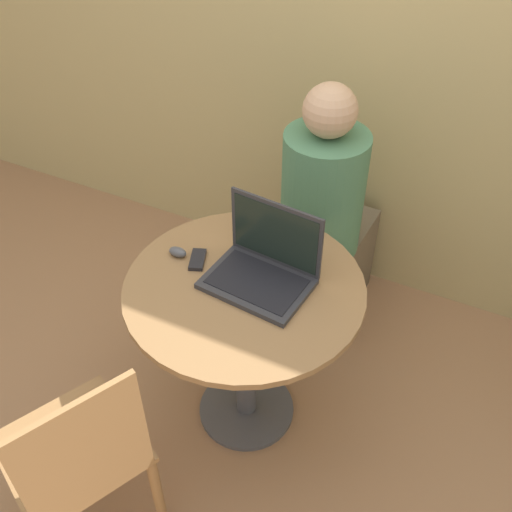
% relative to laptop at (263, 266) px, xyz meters
% --- Properties ---
extents(ground_plane, '(12.00, 12.00, 0.00)m').
position_rel_laptop_xyz_m(ground_plane, '(-0.04, -0.06, -0.78)').
color(ground_plane, '#9E704C').
extents(back_wall, '(7.00, 0.05, 2.60)m').
position_rel_laptop_xyz_m(back_wall, '(-0.04, 0.99, 0.52)').
color(back_wall, tan).
rests_on(back_wall, ground_plane).
extents(round_table, '(0.82, 0.82, 0.72)m').
position_rel_laptop_xyz_m(round_table, '(-0.04, -0.06, -0.22)').
color(round_table, '#4C4C51').
rests_on(round_table, ground_plane).
extents(laptop, '(0.37, 0.28, 0.27)m').
position_rel_laptop_xyz_m(laptop, '(0.00, 0.00, 0.00)').
color(laptop, '#2D2D33').
rests_on(laptop, round_table).
extents(cell_phone, '(0.08, 0.12, 0.02)m').
position_rel_laptop_xyz_m(cell_phone, '(-0.25, -0.02, -0.05)').
color(cell_phone, black).
rests_on(cell_phone, round_table).
extents(computer_mouse, '(0.07, 0.04, 0.03)m').
position_rel_laptop_xyz_m(computer_mouse, '(-0.32, -0.03, -0.04)').
color(computer_mouse, '#4C4C51').
rests_on(computer_mouse, round_table).
extents(chair_empty, '(0.54, 0.54, 0.88)m').
position_rel_laptop_xyz_m(chair_empty, '(-0.27, -0.72, -0.32)').
color(chair_empty, '#9E7042').
rests_on(chair_empty, ground_plane).
extents(person_seated, '(0.34, 0.53, 1.19)m').
position_rel_laptop_xyz_m(person_seated, '(0.01, 0.61, -0.28)').
color(person_seated, brown).
rests_on(person_seated, ground_plane).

